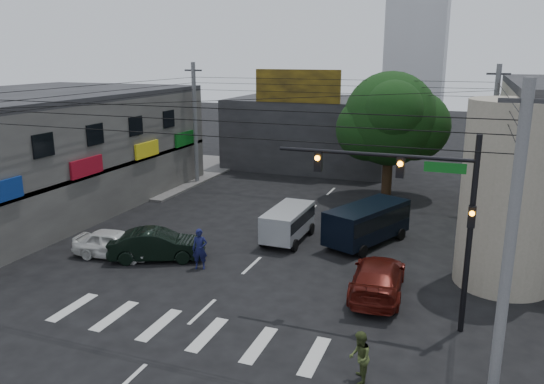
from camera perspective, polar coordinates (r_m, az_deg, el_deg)
The scene contains 18 objects.
ground at distance 23.84m, azimuth -4.07°, elevation -9.61°, with size 160.00×160.00×0.00m, color black.
sidewalk_far_left at distance 47.49m, azimuth -14.87°, elevation 2.35°, with size 16.00×16.00×0.15m, color #514F4C.
building_left at distance 37.94m, azimuth -25.67°, elevation 3.66°, with size 14.00×24.00×7.00m, color #43413E.
corner_column at distance 24.46m, azimuth 24.22°, elevation -0.33°, with size 4.00×4.00×8.00m, color gray.
building_far at distance 48.05m, azimuth 4.50°, elevation 6.47°, with size 14.00×10.00×6.00m, color #232326.
billboard at distance 42.96m, azimuth 2.75°, elevation 11.31°, with size 7.00×0.30×2.60m, color olive.
street_tree at distance 37.32m, azimuth 12.59°, elevation 7.66°, with size 6.40×6.40×8.70m.
traffic_gantry at distance 19.39m, azimuth 15.86°, elevation -0.70°, with size 7.10×0.35×7.20m.
utility_pole_near_right at distance 16.11m, azimuth 24.19°, elevation -5.43°, with size 0.32×0.32×9.20m, color #59595B.
utility_pole_far_left at distance 41.10m, azimuth -8.26°, elevation 7.24°, with size 0.32×0.32×9.20m, color #59595B.
utility_pole_far_right at distance 36.10m, azimuth 22.56°, elevation 5.27°, with size 0.32×0.32×9.20m, color #59595B.
dark_sedan at distance 26.55m, azimuth -12.27°, elevation -5.58°, with size 4.83×3.31×1.51m, color black.
white_compact at distance 27.41m, azimuth -16.59°, elevation -5.35°, with size 4.25×2.11×1.39m, color silver.
maroon_sedan at distance 22.82m, azimuth 11.32°, elevation -8.97°, with size 2.44×5.26×1.49m, color #4B100A.
silver_minivan at distance 28.51m, azimuth 1.73°, elevation -3.53°, with size 1.80×4.17×1.78m, color #A9ADB2, non-canonical shape.
navy_van at distance 28.40m, azimuth 10.18°, elevation -3.49°, with size 3.93×5.62×2.10m, color black, non-canonical shape.
traffic_officer at distance 25.04m, azimuth -7.77°, elevation -6.10°, with size 0.82×0.67×1.94m, color #11143E.
pedestrian_olive at distance 17.08m, azimuth 9.40°, elevation -17.15°, with size 0.78×0.92×1.66m, color #3C4921.
Camera 1 is at (9.20, -19.70, 9.77)m, focal length 35.00 mm.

